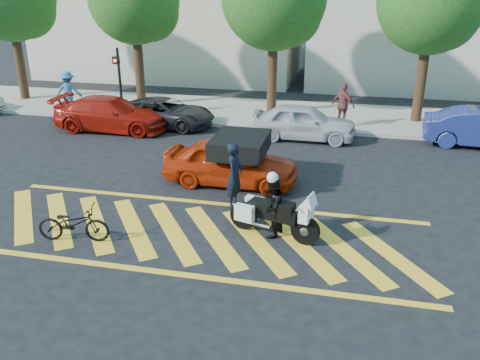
% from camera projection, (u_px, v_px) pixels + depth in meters
% --- Properties ---
extents(ground, '(90.00, 90.00, 0.00)m').
position_uv_depth(ground, '(195.00, 234.00, 13.10)').
color(ground, black).
rests_on(ground, ground).
extents(sidewalk, '(60.00, 5.00, 0.15)m').
position_uv_depth(sidewalk, '(271.00, 114.00, 23.90)').
color(sidewalk, '#9E998E').
rests_on(sidewalk, ground).
extents(crosswalk, '(12.33, 4.00, 0.01)m').
position_uv_depth(crosswalk, '(194.00, 233.00, 13.11)').
color(crosswalk, yellow).
rests_on(crosswalk, ground).
extents(tree_left, '(4.20, 4.20, 7.26)m').
position_uv_depth(tree_left, '(137.00, 1.00, 23.38)').
color(tree_left, black).
rests_on(tree_left, ground).
extents(tree_center, '(4.60, 4.60, 7.56)m').
position_uv_depth(tree_center, '(277.00, 1.00, 22.03)').
color(tree_center, black).
rests_on(tree_center, ground).
extents(tree_right, '(4.40, 4.40, 7.41)m').
position_uv_depth(tree_right, '(434.00, 4.00, 20.73)').
color(tree_right, black).
rests_on(tree_right, ground).
extents(signal_pole, '(0.28, 0.43, 3.20)m').
position_uv_depth(signal_pole, '(119.00, 78.00, 22.48)').
color(signal_pole, black).
rests_on(signal_pole, ground).
extents(officer_bike, '(0.51, 0.72, 1.89)m').
position_uv_depth(officer_bike, '(235.00, 175.00, 14.33)').
color(officer_bike, black).
rests_on(officer_bike, ground).
extents(bicycle, '(1.87, 0.90, 0.94)m').
position_uv_depth(bicycle, '(73.00, 224.00, 12.60)').
color(bicycle, black).
rests_on(bicycle, ground).
extents(police_motorcycle, '(2.40, 1.12, 1.08)m').
position_uv_depth(police_motorcycle, '(272.00, 215.00, 12.80)').
color(police_motorcycle, black).
rests_on(police_motorcycle, ground).
extents(officer_moto, '(0.80, 0.92, 1.61)m').
position_uv_depth(officer_moto, '(272.00, 207.00, 12.71)').
color(officer_moto, black).
rests_on(officer_moto, ground).
extents(red_convertible, '(4.23, 1.73, 1.44)m').
position_uv_depth(red_convertible, '(231.00, 162.00, 15.97)').
color(red_convertible, '#B42708').
rests_on(red_convertible, ground).
extents(parked_left, '(4.90, 2.07, 1.41)m').
position_uv_depth(parked_left, '(111.00, 114.00, 21.43)').
color(parked_left, '#9E1309').
rests_on(parked_left, ground).
extents(parked_mid_left, '(4.54, 2.45, 1.21)m').
position_uv_depth(parked_mid_left, '(165.00, 112.00, 22.03)').
color(parked_mid_left, black).
rests_on(parked_mid_left, ground).
extents(parked_mid_right, '(4.17, 1.68, 1.42)m').
position_uv_depth(parked_mid_right, '(303.00, 122.00, 20.28)').
color(parked_mid_right, '#BCBDC1').
rests_on(parked_mid_right, ground).
extents(pedestrian_left, '(1.38, 1.10, 1.88)m').
position_uv_depth(pedestrian_left, '(68.00, 92.00, 23.66)').
color(pedestrian_left, teal).
rests_on(pedestrian_left, sidewalk).
extents(pedestrian_right, '(1.15, 0.93, 1.84)m').
position_uv_depth(pedestrian_right, '(343.00, 105.00, 21.31)').
color(pedestrian_right, brown).
rests_on(pedestrian_right, sidewalk).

